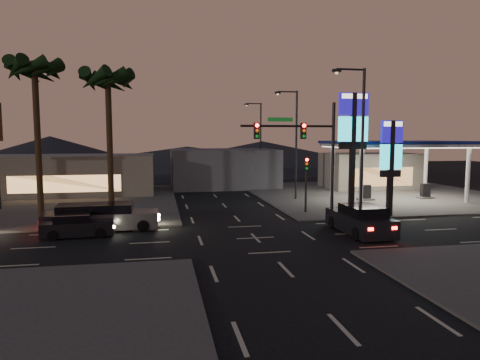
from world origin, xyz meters
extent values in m
plane|color=black|center=(0.00, 0.00, 0.00)|extent=(140.00, 140.00, 0.00)
cube|color=#47443F|center=(16.00, 16.00, 0.06)|extent=(24.00, 24.00, 0.12)
cube|color=#47443F|center=(-16.00, 16.00, 0.06)|extent=(24.00, 24.00, 0.12)
cylinder|color=silver|center=(11.00, 9.00, 2.50)|extent=(0.36, 0.36, 5.00)
cylinder|color=silver|center=(21.00, 9.00, 2.50)|extent=(0.36, 0.36, 5.00)
cylinder|color=silver|center=(11.00, 15.00, 2.50)|extent=(0.36, 0.36, 5.00)
cylinder|color=silver|center=(21.00, 15.00, 2.50)|extent=(0.36, 0.36, 5.00)
cube|color=silver|center=(16.00, 12.00, 5.20)|extent=(12.00, 8.00, 0.50)
cube|color=white|center=(16.00, 12.00, 4.90)|extent=(11.60, 7.60, 0.06)
cube|color=navy|center=(16.00, 12.00, 5.35)|extent=(12.20, 8.20, 0.25)
cube|color=black|center=(13.00, 12.00, 0.80)|extent=(0.80, 0.50, 1.40)
cube|color=black|center=(19.00, 12.00, 0.80)|extent=(0.80, 0.50, 1.40)
cube|color=#726B5B|center=(18.00, 21.00, 2.00)|extent=(10.00, 6.00, 4.00)
cube|color=black|center=(8.50, 5.50, 4.50)|extent=(0.35, 0.35, 9.00)
cube|color=#150C87|center=(8.50, 5.50, 8.20)|extent=(2.20, 0.30, 1.60)
cube|color=white|center=(8.50, 5.50, 8.75)|extent=(1.98, 0.32, 0.35)
cube|color=#17C9E0|center=(8.50, 5.50, 6.40)|extent=(2.20, 0.30, 1.80)
cube|color=black|center=(8.50, 5.50, 5.20)|extent=(2.09, 0.28, 0.50)
cube|color=black|center=(11.00, 4.50, 3.50)|extent=(0.35, 0.35, 7.00)
cube|color=#150C87|center=(11.00, 4.50, 6.20)|extent=(1.60, 0.30, 1.60)
cube|color=white|center=(11.00, 4.50, 6.75)|extent=(1.44, 0.32, 0.35)
cube|color=#17C9E0|center=(11.00, 4.50, 4.40)|extent=(1.60, 0.30, 1.80)
cube|color=black|center=(11.00, 4.50, 3.20)|extent=(1.52, 0.28, 0.50)
cylinder|color=black|center=(5.50, 2.00, 4.00)|extent=(0.20, 0.20, 8.00)
cylinder|color=black|center=(2.50, 2.00, 6.50)|extent=(6.00, 0.14, 0.14)
cube|color=#0C3F14|center=(2.00, 2.00, 6.90)|extent=(1.60, 0.05, 0.25)
cube|color=black|center=(3.50, 2.00, 6.20)|extent=(0.32, 0.25, 1.00)
sphere|color=#FF0C07|center=(3.50, 1.85, 6.53)|extent=(0.22, 0.22, 0.22)
sphere|color=orange|center=(3.50, 1.85, 6.20)|extent=(0.20, 0.20, 0.20)
sphere|color=#0CB226|center=(3.50, 1.85, 5.87)|extent=(0.20, 0.20, 0.20)
cube|color=black|center=(0.50, 2.00, 6.20)|extent=(0.32, 0.25, 1.00)
sphere|color=#FF0C07|center=(0.50, 1.85, 6.53)|extent=(0.22, 0.22, 0.22)
sphere|color=orange|center=(0.50, 1.85, 6.20)|extent=(0.20, 0.20, 0.20)
sphere|color=#0CB226|center=(0.50, 1.85, 5.87)|extent=(0.20, 0.20, 0.20)
cylinder|color=black|center=(5.50, 7.00, 2.00)|extent=(0.16, 0.16, 4.00)
cube|color=black|center=(5.50, 7.00, 3.80)|extent=(0.32, 0.25, 1.00)
sphere|color=#FF0C07|center=(5.50, 6.85, 4.13)|extent=(0.22, 0.22, 0.22)
sphere|color=orange|center=(5.50, 6.85, 3.80)|extent=(0.20, 0.20, 0.20)
sphere|color=#0CB226|center=(5.50, 6.85, 3.47)|extent=(0.20, 0.20, 0.20)
cylinder|color=black|center=(7.00, 1.00, 5.00)|extent=(0.18, 0.18, 10.00)
cylinder|color=black|center=(6.10, 1.00, 9.90)|extent=(1.80, 0.12, 0.12)
cube|color=black|center=(5.20, 1.00, 9.80)|extent=(0.50, 0.25, 0.18)
sphere|color=#FFCC8C|center=(5.20, 1.00, 9.68)|extent=(0.20, 0.20, 0.20)
cylinder|color=black|center=(7.00, 14.00, 5.00)|extent=(0.18, 0.18, 10.00)
cylinder|color=black|center=(6.10, 14.00, 9.90)|extent=(1.80, 0.12, 0.12)
cube|color=black|center=(5.20, 14.00, 9.80)|extent=(0.50, 0.25, 0.18)
sphere|color=#FFCC8C|center=(5.20, 14.00, 9.68)|extent=(0.20, 0.20, 0.20)
cylinder|color=black|center=(7.00, 28.00, 5.00)|extent=(0.18, 0.18, 10.00)
cylinder|color=black|center=(6.10, 28.00, 9.90)|extent=(1.80, 0.12, 0.12)
cube|color=black|center=(5.20, 28.00, 9.80)|extent=(0.50, 0.25, 0.18)
sphere|color=#FFCC8C|center=(5.20, 28.00, 9.68)|extent=(0.20, 0.20, 0.20)
cylinder|color=black|center=(-9.00, 9.50, 5.10)|extent=(0.44, 0.44, 10.20)
sphere|color=black|center=(-9.00, 9.50, 10.20)|extent=(0.90, 0.90, 0.90)
cone|color=black|center=(-7.70, 9.50, 9.90)|extent=(0.90, 2.74, 1.91)
cone|color=black|center=(-8.08, 10.42, 9.90)|extent=(2.57, 2.57, 1.91)
cone|color=black|center=(-9.00, 10.80, 9.90)|extent=(2.74, 0.90, 1.91)
cone|color=black|center=(-9.92, 10.42, 9.90)|extent=(2.57, 2.57, 1.91)
cone|color=black|center=(-10.30, 9.50, 9.90)|extent=(0.90, 2.74, 1.91)
cone|color=black|center=(-9.92, 8.58, 9.90)|extent=(2.57, 2.57, 1.91)
cone|color=black|center=(-9.00, 8.20, 9.90)|extent=(2.74, 0.90, 1.91)
cone|color=black|center=(-8.08, 8.58, 9.90)|extent=(2.57, 2.57, 1.91)
cylinder|color=black|center=(-14.00, 9.50, 5.40)|extent=(0.44, 0.44, 10.80)
sphere|color=black|center=(-14.00, 9.50, 10.80)|extent=(0.90, 0.90, 0.90)
cone|color=black|center=(-12.70, 9.50, 10.50)|extent=(0.90, 2.74, 1.91)
cone|color=black|center=(-13.08, 10.42, 10.50)|extent=(2.57, 2.57, 1.91)
cone|color=black|center=(-14.00, 10.80, 10.50)|extent=(2.74, 0.90, 1.91)
cone|color=black|center=(-14.92, 10.42, 10.50)|extent=(2.57, 2.57, 1.91)
cone|color=black|center=(-15.30, 9.50, 10.50)|extent=(0.90, 2.74, 1.91)
cone|color=black|center=(-14.92, 8.58, 10.50)|extent=(2.57, 2.57, 1.91)
cone|color=black|center=(-14.00, 8.20, 10.50)|extent=(2.74, 0.90, 1.91)
cone|color=black|center=(-13.08, 8.58, 10.50)|extent=(2.57, 2.57, 1.91)
cube|color=#726B5B|center=(-14.00, 22.00, 2.00)|extent=(16.00, 8.00, 4.00)
cube|color=#4C4C51|center=(2.00, 26.00, 2.20)|extent=(12.00, 9.00, 4.40)
cone|color=black|center=(-25.00, 60.00, 3.00)|extent=(40.00, 40.00, 6.00)
cone|color=black|center=(15.00, 60.00, 2.50)|extent=(50.00, 50.00, 5.00)
cone|color=black|center=(0.00, 60.00, 2.00)|extent=(60.00, 60.00, 4.00)
cube|color=black|center=(-10.15, 2.39, 0.50)|extent=(4.11, 1.94, 0.82)
cube|color=black|center=(-10.43, 2.38, 1.05)|extent=(2.10, 1.68, 0.59)
cylinder|color=black|center=(-8.93, 3.25, 0.29)|extent=(0.60, 0.26, 0.58)
cylinder|color=black|center=(-8.83, 1.70, 0.29)|extent=(0.60, 0.26, 0.58)
cylinder|color=black|center=(-11.48, 3.09, 0.29)|extent=(0.60, 0.26, 0.58)
cylinder|color=black|center=(-11.38, 1.54, 0.29)|extent=(0.60, 0.26, 0.58)
sphere|color=#FFF2BF|center=(-8.19, 3.07, 0.57)|extent=(0.20, 0.20, 0.20)
sphere|color=#FFF2BF|center=(-8.12, 1.98, 0.57)|extent=(0.20, 0.20, 0.20)
cube|color=#FF140A|center=(-12.19, 2.81, 0.64)|extent=(0.09, 0.23, 0.13)
cube|color=#FF140A|center=(-12.12, 1.72, 0.64)|extent=(0.09, 0.23, 0.13)
cube|color=#555557|center=(-8.01, 3.96, 0.62)|extent=(4.98, 2.14, 1.01)
cube|color=black|center=(-8.35, 3.96, 1.30)|extent=(2.50, 1.94, 0.73)
cylinder|color=black|center=(-6.43, 4.90, 0.36)|extent=(0.72, 0.28, 0.72)
cylinder|color=black|center=(-6.45, 2.98, 0.36)|extent=(0.72, 0.28, 0.72)
cylinder|color=black|center=(-9.58, 4.93, 0.36)|extent=(0.72, 0.28, 0.72)
cylinder|color=black|center=(-9.60, 3.02, 0.36)|extent=(0.72, 0.28, 0.72)
sphere|color=#FFF2BF|center=(-5.53, 4.61, 0.70)|extent=(0.25, 0.25, 0.25)
sphere|color=#FFF2BF|center=(-5.54, 3.25, 0.70)|extent=(0.25, 0.25, 0.25)
cube|color=#FF140A|center=(-10.48, 4.66, 0.79)|extent=(0.09, 0.28, 0.16)
cube|color=#FF140A|center=(-10.50, 3.31, 0.79)|extent=(0.09, 0.28, 0.16)
cube|color=black|center=(-10.19, 4.28, 0.60)|extent=(4.93, 2.35, 0.98)
cube|color=black|center=(-10.52, 4.26, 1.25)|extent=(2.52, 2.02, 0.71)
cylinder|color=black|center=(-8.73, 5.31, 0.35)|extent=(0.71, 0.31, 0.70)
cylinder|color=black|center=(-8.60, 3.46, 0.35)|extent=(0.71, 0.31, 0.70)
cylinder|color=black|center=(-11.78, 5.10, 0.35)|extent=(0.71, 0.31, 0.70)
cylinder|color=black|center=(-11.65, 3.25, 0.35)|extent=(0.71, 0.31, 0.70)
sphere|color=#FFF2BF|center=(-7.84, 5.10, 0.68)|extent=(0.24, 0.24, 0.24)
sphere|color=#FFF2BF|center=(-7.75, 3.80, 0.68)|extent=(0.24, 0.24, 0.24)
cube|color=#FF140A|center=(-12.63, 4.76, 0.76)|extent=(0.11, 0.28, 0.15)
cube|color=#FF140A|center=(-12.54, 3.46, 0.76)|extent=(0.11, 0.28, 0.15)
cube|color=black|center=(6.50, 0.07, 0.65)|extent=(2.30, 5.28, 1.07)
cube|color=black|center=(6.51, -0.29, 1.37)|extent=(2.07, 2.66, 0.77)
cylinder|color=black|center=(5.46, 1.72, 0.38)|extent=(0.30, 0.77, 0.76)
cylinder|color=black|center=(7.48, 1.75, 0.38)|extent=(0.30, 0.77, 0.76)
cylinder|color=black|center=(5.52, -1.62, 0.38)|extent=(0.30, 0.77, 0.76)
cylinder|color=black|center=(7.54, -1.58, 0.38)|extent=(0.30, 0.77, 0.76)
cube|color=#FF140A|center=(5.83, -2.56, 0.83)|extent=(0.30, 0.10, 0.17)
cube|color=#FF140A|center=(7.26, -2.54, 0.83)|extent=(0.30, 0.10, 0.17)
camera|label=1|loc=(-5.40, -23.67, 5.82)|focal=32.00mm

